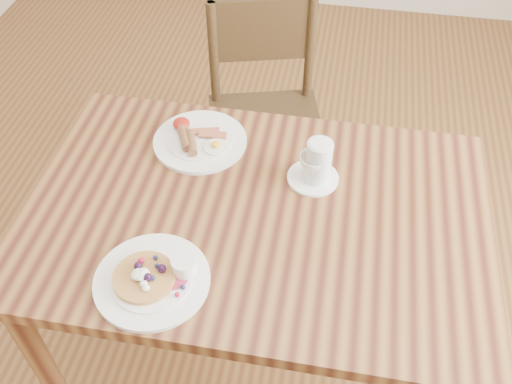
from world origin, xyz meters
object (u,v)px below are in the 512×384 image
at_px(dining_table, 256,235).
at_px(chair_far, 265,112).
at_px(water_glass, 318,162).
at_px(teacup_saucer, 314,169).
at_px(breakfast_plate, 198,140).
at_px(pancake_plate, 154,278).

xyz_separation_m(dining_table, chair_far, (-0.10, 0.72, -0.16)).
bearing_deg(dining_table, water_glass, 44.36).
relative_size(chair_far, teacup_saucer, 6.29).
relative_size(chair_far, breakfast_plate, 3.26).
bearing_deg(dining_table, chair_far, 97.63).
height_order(dining_table, water_glass, water_glass).
bearing_deg(breakfast_plate, water_glass, -14.34).
distance_m(dining_table, breakfast_plate, 0.33).
bearing_deg(chair_far, dining_table, 82.21).
distance_m(dining_table, teacup_saucer, 0.24).
relative_size(dining_table, teacup_saucer, 8.57).
xyz_separation_m(pancake_plate, teacup_saucer, (0.32, 0.40, 0.02)).
xyz_separation_m(pancake_plate, breakfast_plate, (-0.02, 0.49, -0.00)).
height_order(teacup_saucer, water_glass, water_glass).
height_order(chair_far, teacup_saucer, chair_far).
relative_size(pancake_plate, water_glass, 2.06).
bearing_deg(water_glass, teacup_saucer, 169.99).
distance_m(pancake_plate, teacup_saucer, 0.51).
xyz_separation_m(chair_far, teacup_saucer, (0.23, -0.58, 0.29)).
height_order(dining_table, breakfast_plate, breakfast_plate).
relative_size(dining_table, chair_far, 1.36).
height_order(chair_far, breakfast_plate, chair_far).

